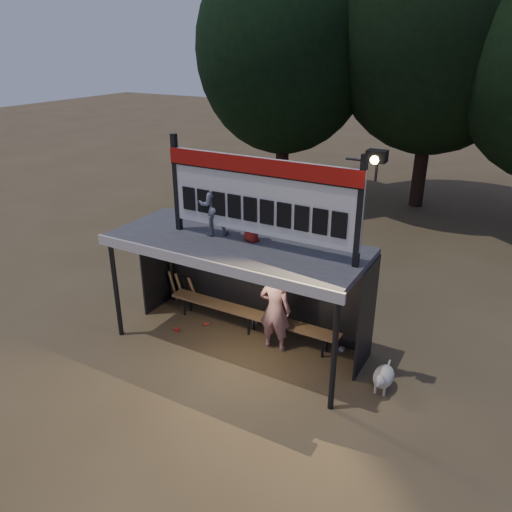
{
  "coord_description": "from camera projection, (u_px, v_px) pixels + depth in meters",
  "views": [
    {
      "loc": [
        4.63,
        -7.5,
        5.84
      ],
      "look_at": [
        0.2,
        0.4,
        1.9
      ],
      "focal_mm": 35.0,
      "sensor_mm": 36.0,
      "label": 1
    }
  ],
  "objects": [
    {
      "name": "dog",
      "position": [
        383.0,
        377.0,
        8.94
      ],
      "size": [
        0.36,
        0.81,
        0.49
      ],
      "color": "silver",
      "rests_on": "ground"
    },
    {
      "name": "child_a",
      "position": [
        213.0,
        205.0,
        9.57
      ],
      "size": [
        0.74,
        0.71,
        1.21
      ],
      "primitive_type": "imported",
      "rotation": [
        0.0,
        0.0,
        3.76
      ],
      "color": "slate",
      "rests_on": "dugout_shelter"
    },
    {
      "name": "ground",
      "position": [
        238.0,
        344.0,
        10.4
      ],
      "size": [
        80.0,
        80.0,
        0.0
      ],
      "primitive_type": "plane",
      "color": "brown",
      "rests_on": "ground"
    },
    {
      "name": "scoreboard_assembly",
      "position": [
        262.0,
        194.0,
        8.82
      ],
      "size": [
        4.1,
        0.27,
        1.99
      ],
      "color": "black",
      "rests_on": "dugout_shelter"
    },
    {
      "name": "dugout_shelter",
      "position": [
        243.0,
        259.0,
        9.86
      ],
      "size": [
        5.1,
        2.08,
        2.32
      ],
      "color": "#414143",
      "rests_on": "ground"
    },
    {
      "name": "bats",
      "position": [
        183.0,
        289.0,
        11.79
      ],
      "size": [
        0.69,
        0.35,
        0.84
      ],
      "color": "#977246",
      "rests_on": "ground"
    },
    {
      "name": "litter",
      "position": [
        259.0,
        334.0,
        10.7
      ],
      "size": [
        3.5,
        1.18,
        0.08
      ],
      "color": "red",
      "rests_on": "ground"
    },
    {
      "name": "player",
      "position": [
        275.0,
        310.0,
        9.94
      ],
      "size": [
        0.69,
        0.49,
        1.79
      ],
      "primitive_type": "imported",
      "rotation": [
        0.0,
        0.0,
        3.24
      ],
      "color": "silver",
      "rests_on": "ground"
    },
    {
      "name": "bench",
      "position": [
        251.0,
        315.0,
        10.67
      ],
      "size": [
        4.0,
        0.35,
        0.48
      ],
      "color": "olive",
      "rests_on": "ground"
    },
    {
      "name": "child_b",
      "position": [
        251.0,
        218.0,
        9.32
      ],
      "size": [
        0.53,
        0.49,
        0.92
      ],
      "primitive_type": "imported",
      "rotation": [
        0.0,
        0.0,
        2.54
      ],
      "color": "#A72019",
      "rests_on": "dugout_shelter"
    },
    {
      "name": "tree_mid",
      "position": [
        439.0,
        29.0,
        16.69
      ],
      "size": [
        7.22,
        7.22,
        10.36
      ],
      "color": "black",
      "rests_on": "ground"
    },
    {
      "name": "tree_left",
      "position": [
        284.0,
        49.0,
        18.0
      ],
      "size": [
        6.46,
        6.46,
        9.27
      ],
      "color": "black",
      "rests_on": "ground"
    }
  ]
}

